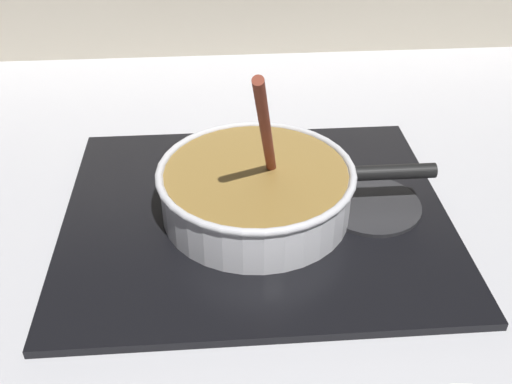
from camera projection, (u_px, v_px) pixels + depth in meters
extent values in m
cube|color=#B7B7BC|center=(248.00, 304.00, 0.77)|extent=(2.40, 1.60, 0.04)
cube|color=black|center=(256.00, 215.00, 0.88)|extent=(0.56, 0.48, 0.01)
torus|color=#592D0C|center=(256.00, 209.00, 0.87)|extent=(0.20, 0.20, 0.01)
cylinder|color=#262628|center=(371.00, 205.00, 0.88)|extent=(0.15, 0.15, 0.01)
cylinder|color=silver|center=(256.00, 192.00, 0.85)|extent=(0.27, 0.27, 0.07)
cylinder|color=olive|center=(256.00, 190.00, 0.85)|extent=(0.26, 0.26, 0.06)
torus|color=silver|center=(256.00, 172.00, 0.83)|extent=(0.28, 0.28, 0.01)
cylinder|color=black|center=(393.00, 172.00, 0.85)|extent=(0.12, 0.02, 0.02)
cylinder|color=#EDD88C|center=(283.00, 183.00, 0.83)|extent=(0.03, 0.03, 0.01)
cylinder|color=beige|center=(251.00, 181.00, 0.83)|extent=(0.03, 0.03, 0.01)
cylinder|color=beige|center=(203.00, 194.00, 0.81)|extent=(0.03, 0.03, 0.01)
cylinder|color=beige|center=(283.00, 222.00, 0.76)|extent=(0.03, 0.03, 0.01)
cylinder|color=#EDD88C|center=(275.00, 165.00, 0.87)|extent=(0.03, 0.03, 0.01)
cylinder|color=#EDD88C|center=(182.00, 177.00, 0.84)|extent=(0.04, 0.04, 0.01)
cylinder|color=#EDD88C|center=(271.00, 147.00, 0.91)|extent=(0.04, 0.04, 0.01)
cylinder|color=#EDD88C|center=(320.00, 174.00, 0.85)|extent=(0.03, 0.03, 0.01)
cylinder|color=maroon|center=(266.00, 134.00, 0.74)|extent=(0.05, 0.15, 0.22)
cube|color=brown|center=(272.00, 172.00, 0.86)|extent=(0.04, 0.05, 0.01)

